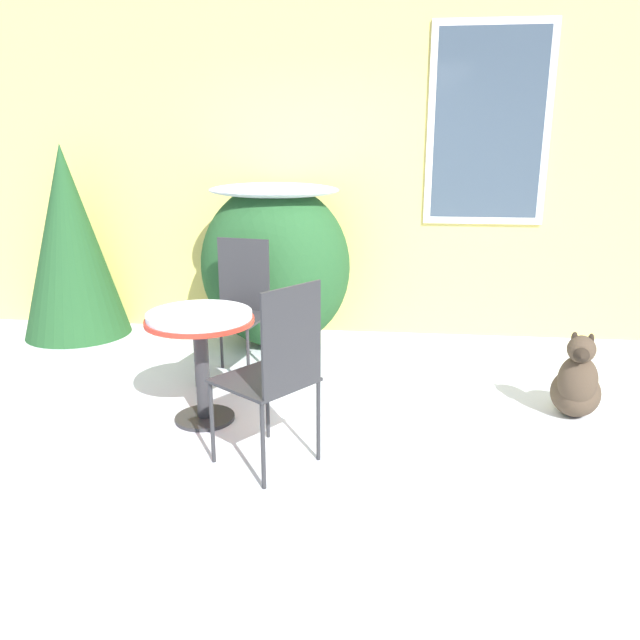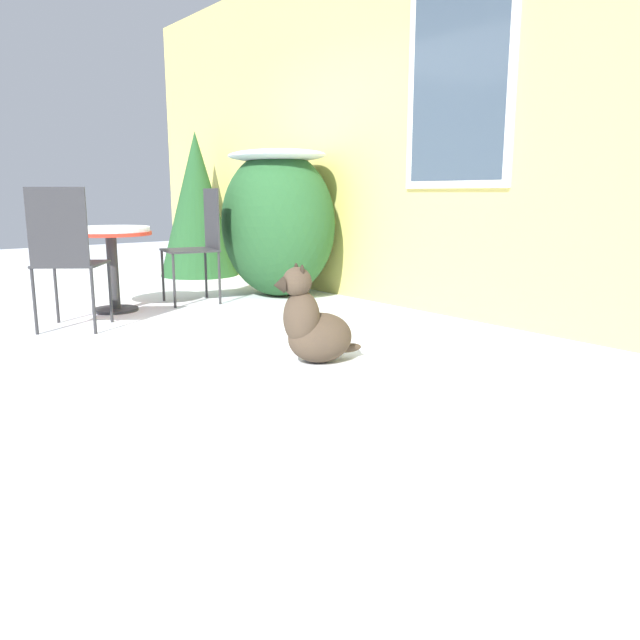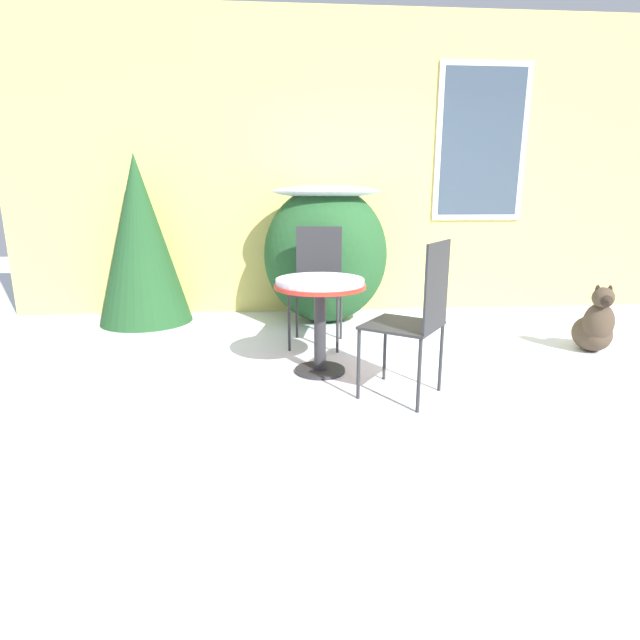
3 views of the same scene
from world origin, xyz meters
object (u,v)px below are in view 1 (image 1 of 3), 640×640
patio_chair_far_side (276,369)px  dog (576,385)px  patio_table (200,334)px  patio_chair_near_table (238,304)px

patio_chair_far_side → dog: (1.84, 0.88, -0.36)m
patio_chair_far_side → patio_table: bearing=-97.3°
patio_table → patio_chair_near_table: size_ratio=0.69×
patio_chair_near_table → dog: (2.39, -0.49, -0.36)m
patio_table → dog: patio_table is taller
patio_table → patio_chair_near_table: (0.04, 0.82, -0.01)m
patio_chair_near_table → dog: 2.46m
patio_table → patio_chair_far_side: patio_chair_far_side is taller
patio_chair_near_table → patio_table: bearing=-81.7°
patio_chair_near_table → patio_chair_far_side: bearing=-57.2°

